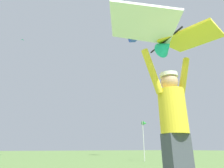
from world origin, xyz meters
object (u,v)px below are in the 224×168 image
at_px(kite_flyer_person, 174,124).
at_px(marker_flag, 144,126).
at_px(distant_kite_blue_mid_left, 132,35).
at_px(held_stunt_kite, 168,35).
at_px(distant_kite_teal_far_center, 23,40).

relative_size(kite_flyer_person, marker_flag, 0.90).
xyz_separation_m(kite_flyer_person, distant_kite_blue_mid_left, (6.71, 10.63, 9.88)).
height_order(held_stunt_kite, distant_kite_blue_mid_left, distant_kite_blue_mid_left).
xyz_separation_m(distant_kite_teal_far_center, marker_flag, (8.07, -27.08, -19.03)).
relative_size(distant_kite_blue_mid_left, marker_flag, 0.63).
xyz_separation_m(kite_flyer_person, marker_flag, (4.70, 6.90, 0.91)).
height_order(kite_flyer_person, distant_kite_teal_far_center, distant_kite_teal_far_center).
height_order(distant_kite_teal_far_center, marker_flag, distant_kite_teal_far_center).
distance_m(held_stunt_kite, distant_kite_teal_far_center, 39.00).
bearing_deg(distant_kite_blue_mid_left, distant_kite_teal_far_center, 113.33).
bearing_deg(distant_kite_blue_mid_left, marker_flag, -118.25).
height_order(kite_flyer_person, held_stunt_kite, held_stunt_kite).
relative_size(kite_flyer_person, distant_kite_blue_mid_left, 1.44).
bearing_deg(kite_flyer_person, distant_kite_blue_mid_left, 57.75).
bearing_deg(distant_kite_teal_far_center, held_stunt_kite, -84.37).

